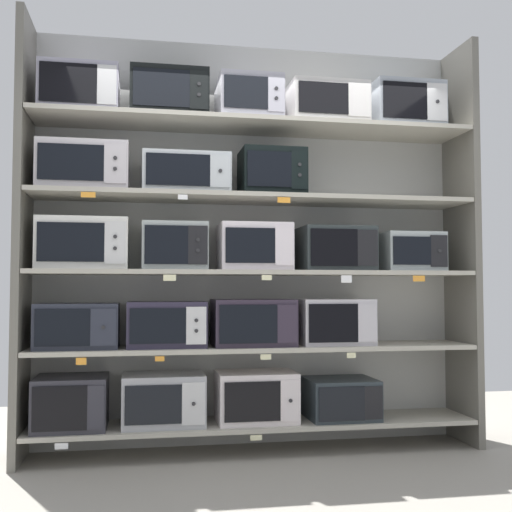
{
  "coord_description": "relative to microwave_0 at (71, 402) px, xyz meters",
  "views": [
    {
      "loc": [
        -0.77,
        -4.24,
        1.1
      ],
      "look_at": [
        0.0,
        0.0,
        1.32
      ],
      "focal_mm": 44.34,
      "sensor_mm": 36.0,
      "label": 1
    }
  ],
  "objects": [
    {
      "name": "price_tag_7",
      "position": [
        1.23,
        -0.24,
        0.8
      ],
      "size": [
        0.07,
        0.0,
        0.03
      ],
      "primitive_type": "cube",
      "color": "beige"
    },
    {
      "name": "price_tag_2",
      "position": [
        0.08,
        -0.24,
        0.29
      ],
      "size": [
        0.06,
        0.0,
        0.04
      ],
      "primitive_type": "cube",
      "color": "orange"
    },
    {
      "name": "microwave_4",
      "position": [
        0.03,
        0.0,
        0.49
      ],
      "size": [
        0.52,
        0.37,
        0.29
      ],
      "color": "#272A36",
      "rests_on": "shelf_1"
    },
    {
      "name": "microwave_9",
      "position": [
        0.65,
        0.0,
        1.01
      ],
      "size": [
        0.43,
        0.4,
        0.31
      ],
      "color": "#9BA4A2",
      "rests_on": "shelf_2"
    },
    {
      "name": "upright_left",
      "position": [
        -0.32,
        0.0,
        1.07
      ],
      "size": [
        0.05,
        0.47,
        2.87
      ],
      "primitive_type": "cube",
      "color": "#68645B",
      "rests_on": "ground"
    },
    {
      "name": "upright_right",
      "position": [
        2.73,
        0.0,
        1.07
      ],
      "size": [
        0.05,
        0.47,
        2.87
      ],
      "primitive_type": "cube",
      "color": "#68645B",
      "rests_on": "ground"
    },
    {
      "name": "shelf_1",
      "position": [
        1.21,
        0.0,
        0.33
      ],
      "size": [
        2.99,
        0.47,
        0.03
      ],
      "primitive_type": "cube",
      "color": "#ADA899"
    },
    {
      "name": "microwave_17",
      "position": [
        0.61,
        0.0,
        2.03
      ],
      "size": [
        0.52,
        0.34,
        0.32
      ],
      "color": "black",
      "rests_on": "shelf_4"
    },
    {
      "name": "microwave_16",
      "position": [
        0.03,
        0.0,
        2.03
      ],
      "size": [
        0.51,
        0.34,
        0.32
      ],
      "color": "#9E9BAE",
      "rests_on": "shelf_4"
    },
    {
      "name": "price_tag_12",
      "position": [
        1.35,
        -0.24,
        1.31
      ],
      "size": [
        0.09,
        0.0,
        0.04
      ],
      "primitive_type": "cube",
      "color": "orange"
    },
    {
      "name": "price_tag_1",
      "position": [
        1.17,
        -0.24,
        -0.22
      ],
      "size": [
        0.08,
        0.0,
        0.03
      ],
      "primitive_type": "cube",
      "color": "beige"
    },
    {
      "name": "microwave_15",
      "position": [
        1.32,
        0.0,
        1.52
      ],
      "size": [
        0.43,
        0.36,
        0.32
      ],
      "color": "black",
      "rests_on": "shelf_3"
    },
    {
      "name": "price_tag_6",
      "position": [
        0.61,
        -0.24,
        0.8
      ],
      "size": [
        0.08,
        0.0,
        0.04
      ],
      "primitive_type": "cube",
      "color": "beige"
    },
    {
      "name": "microwave_10",
      "position": [
        1.19,
        0.0,
        1.01
      ],
      "size": [
        0.48,
        0.39,
        0.32
      ],
      "color": "silver",
      "rests_on": "shelf_2"
    },
    {
      "name": "microwave_20",
      "position": [
        2.3,
        0.0,
        2.04
      ],
      "size": [
        0.5,
        0.36,
        0.33
      ],
      "color": "#98A0AA",
      "rests_on": "shelf_4"
    },
    {
      "name": "ground",
      "position": [
        1.21,
        -1.0,
        -0.38
      ],
      "size": [
        6.99,
        6.0,
        0.02
      ],
      "primitive_type": "cube",
      "color": "gray"
    },
    {
      "name": "price_tag_5",
      "position": [
        1.8,
        -0.24,
        0.29
      ],
      "size": [
        0.06,
        0.0,
        0.03
      ],
      "primitive_type": "cube",
      "color": "beige"
    },
    {
      "name": "microwave_3",
      "position": [
        1.8,
        0.0,
        -0.03
      ],
      "size": [
        0.47,
        0.41,
        0.27
      ],
      "color": "#293237",
      "rests_on": "shelf_0"
    },
    {
      "name": "microwave_19",
      "position": [
        1.71,
        0.0,
        2.02
      ],
      "size": [
        0.54,
        0.4,
        0.29
      ],
      "color": "silver",
      "rests_on": "shelf_4"
    },
    {
      "name": "microwave_1",
      "position": [
        0.59,
        0.0,
        0.0
      ],
      "size": [
        0.53,
        0.39,
        0.33
      ],
      "color": "#A2A4A9",
      "rests_on": "shelf_0"
    },
    {
      "name": "price_tag_4",
      "position": [
        1.23,
        -0.24,
        0.29
      ],
      "size": [
        0.07,
        0.0,
        0.03
      ],
      "primitive_type": "cube",
      "color": "beige"
    },
    {
      "name": "microwave_8",
      "position": [
        0.06,
        0.0,
        1.02
      ],
      "size": [
        0.58,
        0.35,
        0.34
      ],
      "color": "white",
      "rests_on": "shelf_2"
    },
    {
      "name": "microwave_13",
      "position": [
        0.06,
        0.0,
        1.52
      ],
      "size": [
        0.57,
        0.41,
        0.31
      ],
      "color": "#BBB5BA",
      "rests_on": "shelf_3"
    },
    {
      "name": "price_tag_8",
      "position": [
        1.77,
        -0.24,
        0.79
      ],
      "size": [
        0.07,
        0.0,
        0.05
      ],
      "primitive_type": "cube",
      "color": "white"
    },
    {
      "name": "price_tag_9",
      "position": [
        2.28,
        -0.24,
        0.8
      ],
      "size": [
        0.09,
        0.0,
        0.04
      ],
      "primitive_type": "cube",
      "color": "orange"
    },
    {
      "name": "shelf_2",
      "position": [
        1.21,
        0.0,
        0.84
      ],
      "size": [
        2.99,
        0.47,
        0.03
      ],
      "primitive_type": "cube",
      "color": "#ADA899"
    },
    {
      "name": "shelf_3",
      "position": [
        1.21,
        0.0,
        1.35
      ],
      "size": [
        2.99,
        0.47,
        0.03
      ],
      "primitive_type": "cube",
      "color": "#ADA899"
    },
    {
      "name": "microwave_2",
      "position": [
        1.21,
        0.0,
        0.0
      ],
      "size": [
        0.53,
        0.39,
        0.33
      ],
      "color": "silver",
      "rests_on": "shelf_0"
    },
    {
      "name": "microwave_7",
      "position": [
        1.76,
        0.0,
        0.5
      ],
      "size": [
        0.5,
        0.38,
        0.31
      ],
      "color": "#BCB8BF",
      "rests_on": "shelf_1"
    },
    {
      "name": "price_tag_11",
      "position": [
        0.69,
        -0.24,
        1.31
      ],
      "size": [
        0.06,
        0.0,
        0.03
      ],
      "primitive_type": "cube",
      "color": "white"
    },
    {
      "name": "price_tag_10",
      "position": [
        0.11,
        -0.24,
        1.31
      ],
      "size": [
        0.09,
        0.0,
        0.03
      ],
      "primitive_type": "cube",
      "color": "orange"
    },
    {
      "name": "back_panel",
      "position": [
        1.21,
        0.26,
        1.07
      ],
      "size": [
        3.19,
        0.04,
        2.87
      ],
      "primitive_type": "cube",
      "color": "#B2B2AD",
      "rests_on": "ground"
    },
    {
      "name": "microwave_12",
      "position": [
        2.31,
        0.0,
        0.99
      ],
      "size": [
        0.42,
        0.4,
        0.27
      ],
      "color": "#9CA7A6",
      "rests_on": "shelf_2"
    },
    {
      "name": "microwave_14",
      "position": [
        0.72,
        0.0,
        1.5
      ],
      "size": [
        0.58,
        0.39,
        0.27
      ],
      "color": "#B3BABE",
      "rests_on": "shelf_3"
    },
    {
      "name": "microwave_0",
      "position": [
        0.0,
        0.0,
        0.0
      ],
      "size": [
        0.45,
        0.42,
        0.33
      ],
      "color": "#2E2D35",
      "rests_on": "shelf_0"
    },
    {
      "name": "shelf_0",
      "position": [
        1.21,
        0.0,
        -0.18
      ],
      "size": [
        2.99,
        0.47,
        0.03
      ],
      "primitive_type": "cube",
      "color": "#ADA899",
      "rests_on": "ground"
    },
    {
      "name": "microwave_6",
      "position": [
        1.18,
        0.0,
        0.5
      ],
      "size": [
        0.55,
        0.39,
        0.31
      ],
      "color": "#2F2635",
      "rests_on": "shelf_1"
    },
    {
      "name": "microwave_5",
      "position": [
        0.6,
        0.0,
        0.49
      ],
      "size": [
        0.51,
        0.37,
        0.3
      ],
      "color": "#2B273A",
      "rests_on": "shelf_1"
    },
    {
      "name": "price_tag_3",
      "position": [
        0.55,
        -0.24,
        0.29
      ],
      "size": [
        0.06,
        0.0,
        0.03
      ],
      "primitive_type": "cube",
      "color": "orange"
    },
    {
      "name": "microwave_11",
      "position": [
        1.77,
        0.0,
        1.0
      ],
      "size": [
        0.5,
        0.41,
        0.3
      ],
      "color": "#2A3132",
      "rests_on": "shelf_2"
    },
    {
      "name": "price_tag_0",
      "position": [
        -0.03,
        -0.24,
        -0.22
      ],
      "size": [
        0.08,
        0.0,
        0.04
      ],
      "primitive_type": "cube",
      "color": "white"
    },
    {
      "name": "microwave_18",
      "position": [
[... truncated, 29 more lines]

